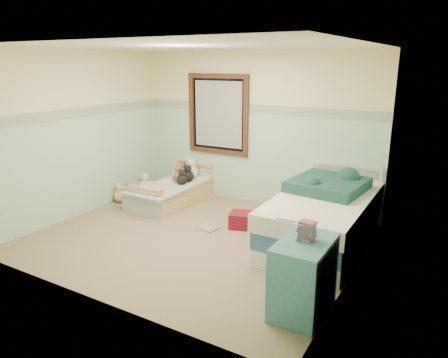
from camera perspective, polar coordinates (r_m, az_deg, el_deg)
The scene contains 29 objects.
floor at distance 5.81m, azimuth -3.86°, elevation -8.01°, with size 4.20×3.60×0.02m, color #816E4F.
ceiling at distance 5.33m, azimuth -4.38°, elevation 17.66°, with size 4.20×3.60×0.02m, color silver.
wall_back at distance 6.97m, azimuth 4.31°, elevation 6.78°, with size 4.20×0.04×2.50m, color beige.
wall_front at distance 4.11m, azimuth -18.34°, elevation -0.23°, with size 4.20×0.04×2.50m, color beige.
wall_left at distance 6.82m, azimuth -18.92°, elevation 5.79°, with size 0.04×3.60×2.50m, color beige.
wall_right at distance 4.61m, azimuth 18.03°, elevation 1.46°, with size 0.04×3.60×2.50m, color beige.
wainscot_mint at distance 7.05m, azimuth 4.17°, elevation 2.75°, with size 4.20×0.01×1.50m, color #97CEAA.
border_strip at distance 6.91m, azimuth 4.31°, elevation 9.43°, with size 4.20×0.01×0.15m, color #36613A.
window_frame at distance 7.24m, azimuth -0.84°, elevation 8.75°, with size 1.16×0.06×1.36m, color #3E1B12.
window_blinds at distance 7.25m, azimuth -0.80°, elevation 8.76°, with size 0.92×0.01×1.12m, color #B2B2AB.
toddler_bed_frame at distance 7.22m, azimuth -6.97°, elevation -2.40°, with size 0.76×1.51×0.19m, color tan.
toddler_mattress at distance 7.17m, azimuth -7.01°, elevation -1.20°, with size 0.69×1.45×0.12m, color silver.
patchwork_quilt at distance 6.80m, azimuth -9.43°, elevation -1.58°, with size 0.82×0.76×0.03m, color #6C8EB9.
plush_bed_brown at distance 7.60m, azimuth -5.69°, elevation 1.06°, with size 0.20×0.20×0.20m, color brown.
plush_bed_white at distance 7.48m, azimuth -4.45°, elevation 1.02°, with size 0.24×0.24×0.24m, color silver.
plush_bed_tan at distance 7.40m, azimuth -6.37°, elevation 0.62°, with size 0.20×0.20×0.20m, color #CFB388.
plush_bed_dark at distance 7.27m, azimuth -4.91°, elevation 0.41°, with size 0.20×0.20×0.20m, color black.
plush_floor_cream at distance 7.82m, azimuth -10.65°, elevation -0.93°, with size 0.25×0.25×0.25m, color beige.
plush_floor_tan at distance 7.38m, azimuth -13.87°, elevation -2.21°, with size 0.23×0.23×0.23m, color #CFB388.
twin_bed_frame at distance 5.71m, azimuth 13.14°, elevation -7.56°, with size 1.06×2.11×0.22m, color silver.
twin_boxspring at distance 5.63m, azimuth 13.27°, elevation -5.49°, with size 1.06×2.11×0.22m, color navy.
twin_mattress at distance 5.55m, azimuth 13.41°, elevation -3.37°, with size 1.10×2.15×0.22m, color silver.
teal_blanket at distance 5.79m, azimuth 13.94°, elevation -0.76°, with size 0.90×0.95×0.14m, color #1A3F39.
dresser at distance 4.13m, azimuth 10.74°, elevation -12.90°, with size 0.45×0.72×0.72m, color #3E6974.
book_stack at distance 3.97m, azimuth 11.20°, elevation -7.08°, with size 0.16×0.13×0.16m, color brown.
red_pillow at distance 6.10m, azimuth 2.52°, elevation -5.60°, with size 0.35×0.31×0.22m, color #A50B22.
floor_book at distance 6.08m, azimuth -2.21°, elevation -6.65°, with size 0.28×0.21×0.03m, color orange.
extra_plush_0 at distance 7.11m, azimuth -5.73°, elevation -0.06°, with size 0.18×0.18×0.18m, color black.
extra_plush_1 at distance 7.22m, azimuth -6.09°, elevation 0.34°, with size 0.22×0.22×0.22m, color brown.
Camera 1 is at (3.01, -4.39, 2.32)m, focal length 33.66 mm.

